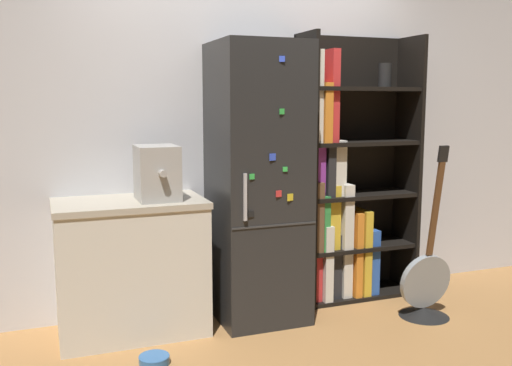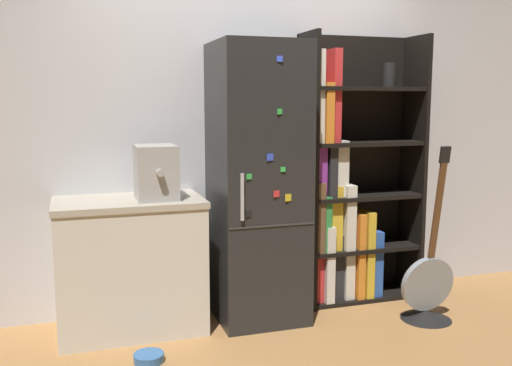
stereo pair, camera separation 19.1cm
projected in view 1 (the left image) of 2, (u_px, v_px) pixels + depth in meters
The scene contains 8 objects.
ground_plane at pixel (264, 322), 3.94m from camera, with size 16.00×16.00×0.00m, color #A87542.
wall_back at pixel (241, 131), 4.19m from camera, with size 8.00×0.05×2.60m.
refrigerator at pixel (257, 183), 3.93m from camera, with size 0.59×0.65×1.91m.
bookshelf at pixel (341, 192), 4.35m from camera, with size 0.92×0.37×2.00m.
kitchen_counter at pixel (131, 267), 3.72m from camera, with size 0.96×0.58×0.88m.
espresso_machine at pixel (157, 173), 3.65m from camera, with size 0.26×0.37×0.35m.
guitar at pixel (425, 293), 4.02m from camera, with size 0.39×0.35×1.23m.
pet_bowl at pixel (154, 359), 3.31m from camera, with size 0.18×0.18×0.05m.
Camera 1 is at (-1.39, -3.50, 1.52)m, focal length 40.00 mm.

